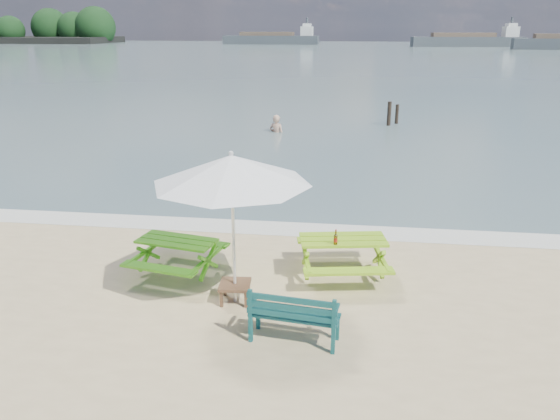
# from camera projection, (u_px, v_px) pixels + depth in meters

# --- Properties ---
(sea) EXTENTS (300.00, 300.00, 0.00)m
(sea) POSITION_uv_depth(u_px,v_px,m) (346.00, 55.00, 88.00)
(sea) COLOR slate
(sea) RESTS_ON ground
(foam_strip) EXTENTS (22.00, 0.90, 0.01)m
(foam_strip) POSITION_uv_depth(u_px,v_px,m) (276.00, 228.00, 12.52)
(foam_strip) COLOR silver
(foam_strip) RESTS_ON ground
(picnic_table_left) EXTENTS (1.72, 1.84, 0.68)m
(picnic_table_left) POSITION_uv_depth(u_px,v_px,m) (178.00, 257.00, 10.14)
(picnic_table_left) COLOR #50B81B
(picnic_table_left) RESTS_ON ground
(picnic_table_right) EXTENTS (1.83, 1.97, 0.74)m
(picnic_table_right) POSITION_uv_depth(u_px,v_px,m) (342.00, 258.00, 10.05)
(picnic_table_right) COLOR #80B21B
(picnic_table_right) RESTS_ON ground
(park_bench) EXTENTS (1.36, 0.61, 0.81)m
(park_bench) POSITION_uv_depth(u_px,v_px,m) (294.00, 325.00, 7.99)
(park_bench) COLOR #104445
(park_bench) RESTS_ON ground
(side_table) EXTENTS (0.55, 0.55, 0.33)m
(side_table) POSITION_uv_depth(u_px,v_px,m) (235.00, 292.00, 9.17)
(side_table) COLOR brown
(side_table) RESTS_ON ground
(patio_umbrella) EXTENTS (2.76, 2.76, 2.52)m
(patio_umbrella) POSITION_uv_depth(u_px,v_px,m) (231.00, 170.00, 8.49)
(patio_umbrella) COLOR silver
(patio_umbrella) RESTS_ON ground
(beer_bottle) EXTENTS (0.07, 0.07, 0.27)m
(beer_bottle) POSITION_uv_depth(u_px,v_px,m) (336.00, 240.00, 9.63)
(beer_bottle) COLOR #8C5A14
(beer_bottle) RESTS_ON picnic_table_right
(swimmer) EXTENTS (0.79, 0.64, 1.86)m
(swimmer) POSITION_uv_depth(u_px,v_px,m) (277.00, 136.00, 23.97)
(swimmer) COLOR tan
(swimmer) RESTS_ON ground
(mooring_pilings) EXTENTS (0.57, 0.77, 1.31)m
(mooring_pilings) POSITION_uv_depth(u_px,v_px,m) (392.00, 116.00, 25.52)
(mooring_pilings) COLOR black
(mooring_pilings) RESTS_ON ground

